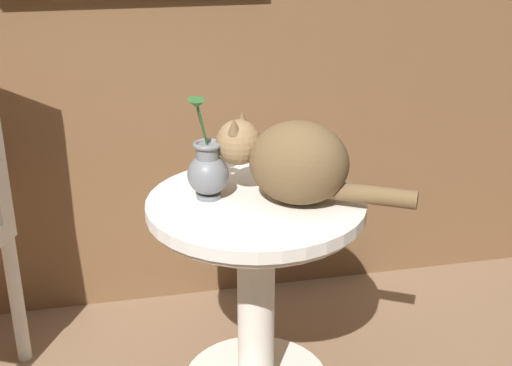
{
  "coord_description": "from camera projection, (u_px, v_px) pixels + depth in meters",
  "views": [
    {
      "loc": [
        -0.13,
        -1.62,
        1.41
      ],
      "look_at": [
        0.24,
        0.08,
        0.68
      ],
      "focal_mm": 48.99,
      "sensor_mm": 36.0,
      "label": 1
    }
  ],
  "objects": [
    {
      "name": "cat",
      "position": [
        294.0,
        161.0,
        1.86
      ],
      "size": [
        0.5,
        0.34,
        0.23
      ],
      "color": "brown",
      "rests_on": "wicker_side_table"
    },
    {
      "name": "pewter_vase_with_ivy",
      "position": [
        208.0,
        169.0,
        1.89
      ],
      "size": [
        0.11,
        0.13,
        0.29
      ],
      "color": "slate",
      "rests_on": "wicker_side_table"
    },
    {
      "name": "wicker_side_table",
      "position": [
        256.0,
        260.0,
        1.99
      ],
      "size": [
        0.61,
        0.61,
        0.63
      ],
      "color": "silver",
      "rests_on": "ground_plane"
    }
  ]
}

